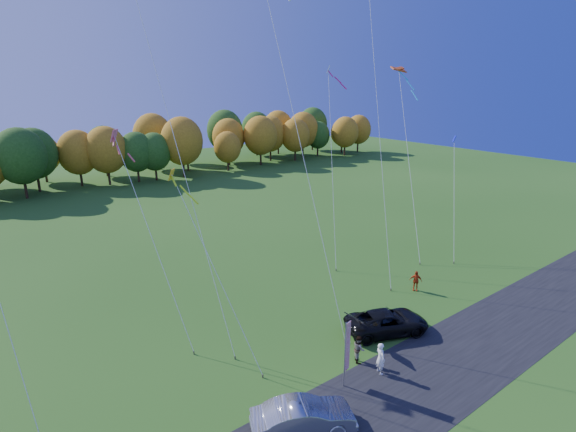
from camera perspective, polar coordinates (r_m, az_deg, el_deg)
ground at (r=27.66m, az=7.93°, el=-16.99°), size 160.00×160.00×0.00m
asphalt_strip at (r=25.58m, az=14.72°, el=-20.59°), size 90.00×6.00×0.01m
tree_line at (r=74.36m, az=-23.68°, el=3.54°), size 116.00×12.00×10.00m
black_suv at (r=29.73m, az=12.46°, el=-12.99°), size 5.79×4.27×1.46m
silver_sedan at (r=22.16m, az=1.96°, el=-24.22°), size 4.98×3.42×1.55m
person_tailgate_a at (r=25.96m, az=11.66°, el=-17.27°), size 0.59×0.75×1.83m
person_tailgate_b at (r=26.76m, az=9.00°, el=-16.29°), size 0.93×0.97×1.58m
person_east at (r=35.64m, az=15.91°, el=-7.92°), size 0.85×0.97×1.57m
feather_flag at (r=24.11m, az=7.49°, el=-16.11°), size 0.49×0.18×3.73m
kite_delta_blue at (r=27.10m, az=-15.90°, el=15.57°), size 3.36×12.02×30.20m
kite_parafoil_orange at (r=37.74m, az=11.00°, el=17.24°), size 7.86×11.51×31.96m
kite_delta_red at (r=29.55m, az=-1.35°, el=23.74°), size 2.44×10.03×24.67m
kite_parafoil_rainbow at (r=43.11m, az=15.08°, el=6.91°), size 7.42×9.02×16.99m
kite_diamond_yellow at (r=24.59m, az=-9.07°, el=-7.23°), size 2.55×6.05×11.11m
kite_diamond_green at (r=23.84m, az=-32.45°, el=-10.48°), size 1.19×6.45×11.04m
kite_diamond_white at (r=39.28m, az=5.61°, el=6.38°), size 4.85×6.84×16.96m
kite_diamond_pink at (r=27.77m, az=-16.79°, el=-2.99°), size 1.89×7.22×12.89m
kite_diamond_blue_low at (r=43.05m, az=20.34°, el=2.11°), size 4.75×4.45×10.72m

